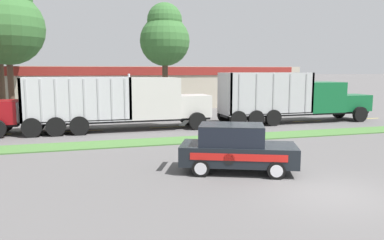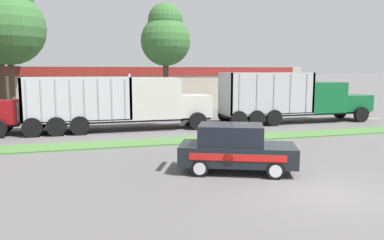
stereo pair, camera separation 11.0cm
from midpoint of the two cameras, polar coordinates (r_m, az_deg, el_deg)
ground_plane at (r=12.63m, az=19.85°, el=-10.48°), size 600.00×600.00×0.00m
grass_verge at (r=21.06m, az=4.06°, el=-2.79°), size 120.00×2.01×0.06m
centre_line_3 at (r=24.73m, az=-16.26°, el=-1.59°), size 2.40×0.14×0.01m
centre_line_4 at (r=25.29m, az=-3.93°, el=-1.10°), size 2.40×0.14×0.01m
centre_line_5 at (r=26.94m, az=7.36°, el=-0.61°), size 2.40×0.14×0.01m
centre_line_6 at (r=29.50m, az=17.02°, el=-0.17°), size 2.40×0.14×0.01m
centre_line_7 at (r=32.76m, az=24.96°, el=0.20°), size 2.40×0.14×0.01m
dump_truck_mid at (r=28.97m, az=16.85°, el=2.88°), size 11.70×2.71×3.66m
dump_truck_trail at (r=24.39m, az=-8.46°, el=2.55°), size 11.64×2.82×3.61m
rally_car at (r=14.24m, az=6.50°, el=-4.26°), size 4.68×3.35×1.84m
store_building_backdrop at (r=41.75m, az=-14.45°, el=5.00°), size 42.17×12.10×4.19m
tree_behind_left at (r=30.44m, az=-26.47°, el=13.35°), size 5.18×5.18×10.66m
tree_behind_centre at (r=30.78m, az=-4.28°, el=12.60°), size 4.00×4.00×9.16m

